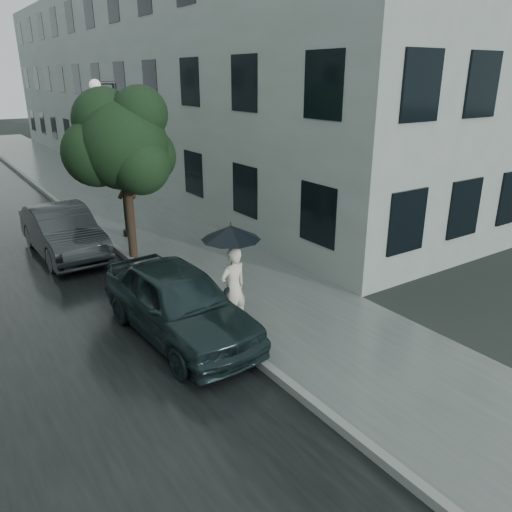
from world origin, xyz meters
TOP-DOWN VIEW (x-y plane):
  - ground at (0.00, 0.00)m, footprint 120.00×120.00m
  - sidewalk at (0.25, 12.00)m, footprint 3.50×60.00m
  - kerb_near at (-1.57, 12.00)m, footprint 0.15×60.00m
  - building_near at (5.47, 19.50)m, footprint 7.02×36.00m
  - pedestrian at (-1.15, 2.00)m, footprint 0.65×0.48m
  - umbrella at (-1.17, 2.02)m, footprint 1.41×1.41m
  - street_tree at (-1.45, 6.81)m, footprint 2.95×2.68m
  - lamp_post at (-0.93, 9.00)m, footprint 0.85×0.32m
  - car_near at (-2.23, 2.24)m, footprint 1.88×4.25m
  - car_far at (-2.87, 8.30)m, footprint 1.54×4.20m

SIDE VIEW (x-z plane):
  - ground at x=0.00m, z-range 0.00..0.00m
  - sidewalk at x=0.25m, z-range 0.00..0.01m
  - kerb_near at x=-1.57m, z-range 0.00..0.15m
  - car_far at x=-2.87m, z-range 0.01..1.38m
  - car_near at x=-2.23m, z-range 0.01..1.43m
  - pedestrian at x=-1.15m, z-range 0.01..1.67m
  - umbrella at x=-1.17m, z-range 1.36..2.59m
  - lamp_post at x=-0.93m, z-range 0.36..5.06m
  - street_tree at x=-1.45m, z-range 0.86..5.46m
  - building_near at x=5.47m, z-range 0.00..9.00m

